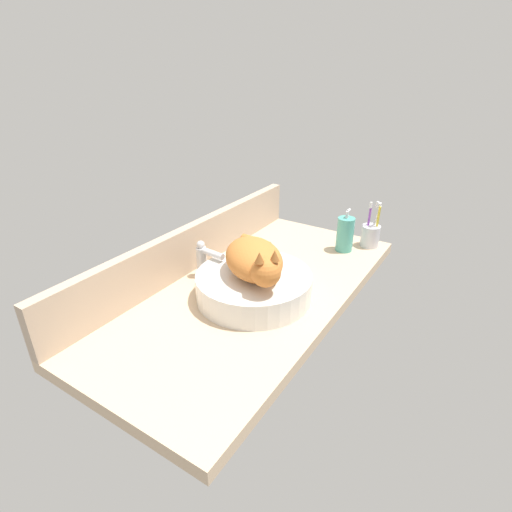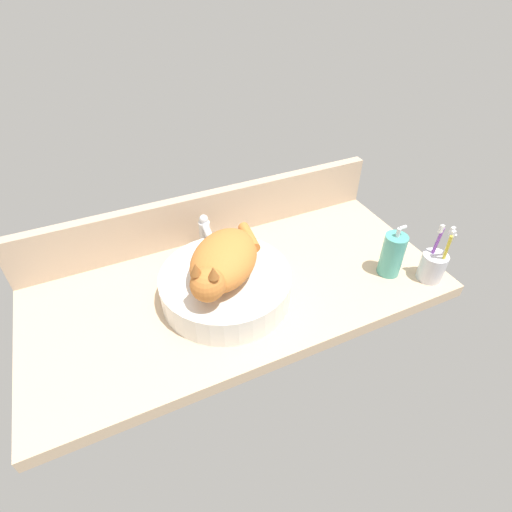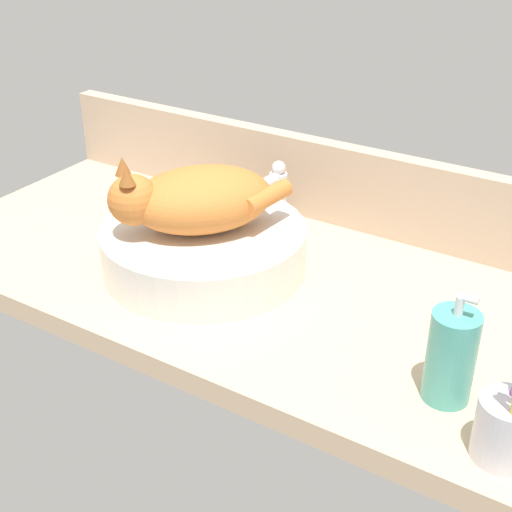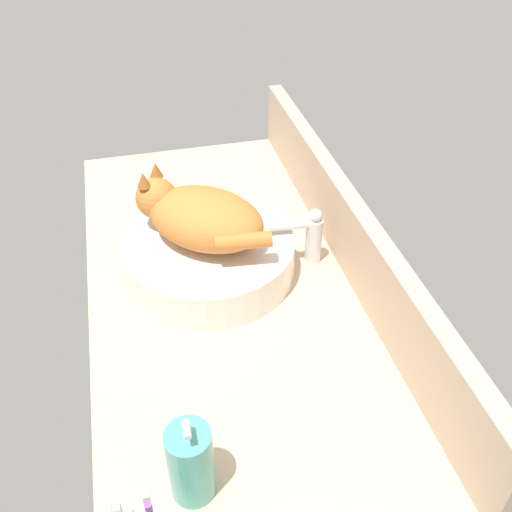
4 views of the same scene
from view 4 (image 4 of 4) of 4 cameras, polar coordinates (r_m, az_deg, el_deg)
The scene contains 6 objects.
ground_plane at distance 123.38cm, azimuth -2.90°, elevation -3.36°, with size 122.14×57.82×4.00cm, color #D1B28E.
backsplash_panel at distance 123.31cm, azimuth 9.38°, elevation 2.29°, with size 122.14×3.60×16.71cm, color tan.
sink_basin at distance 122.65cm, azimuth -4.78°, elevation 0.04°, with size 36.94×36.94×8.38cm, color silver.
cat at distance 117.24cm, azimuth -5.63°, elevation 3.99°, with size 29.17×30.05×14.00cm.
faucet at distance 123.53cm, azimuth 5.31°, elevation 2.16°, with size 3.76×11.86×13.60cm.
soap_dispenser at distance 86.94cm, azimuth -6.54°, elevation -19.87°, with size 6.74×6.74×17.03cm.
Camera 4 is at (89.87, -15.86, 81.03)cm, focal length 40.00 mm.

